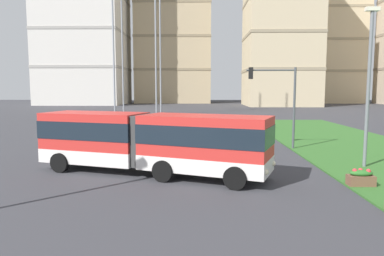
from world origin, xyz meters
TOP-DOWN VIEW (x-y plane):
  - articulated_bus at (-1.59, 14.53)m, footprint 11.91×6.25m
  - car_silver_hatch at (-6.04, 21.72)m, footprint 4.42×2.06m
  - flower_planter_4 at (7.81, 12.29)m, footprint 1.10×0.56m
  - traffic_light_far_right at (6.29, 22.00)m, footprint 3.43×0.28m
  - streetlight_median at (9.71, 16.14)m, footprint 0.70×0.28m
  - apartment_tower_west at (-30.00, 94.62)m, footprint 21.47×20.07m
  - apartment_tower_westcentre at (-6.71, 106.44)m, footprint 21.77×17.18m
  - apartment_tower_centre at (20.79, 87.24)m, footprint 16.98×17.31m
  - apartment_tower_eastcentre at (39.95, 106.53)m, footprint 17.44×15.24m

SIDE VIEW (x-z plane):
  - flower_planter_4 at x=7.81m, z-range 0.06..0.80m
  - car_silver_hatch at x=-6.04m, z-range -0.04..1.54m
  - articulated_bus at x=-1.59m, z-range 0.15..3.15m
  - traffic_light_far_right at x=6.29m, z-range 1.07..6.77m
  - streetlight_median at x=9.71m, z-range 0.44..8.86m
  - apartment_tower_centre at x=20.79m, z-range 0.02..41.65m
  - apartment_tower_eastcentre at x=39.95m, z-range 0.02..44.16m
  - apartment_tower_westcentre at x=-6.71m, z-range 0.02..46.14m
  - apartment_tower_west at x=-30.00m, z-range 0.02..46.28m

